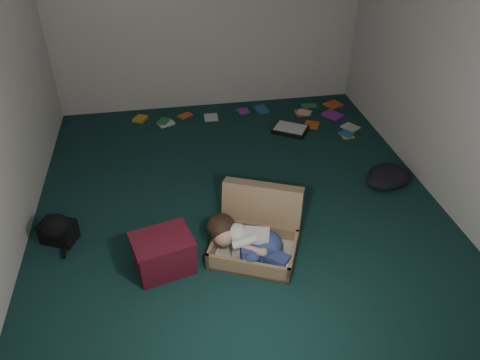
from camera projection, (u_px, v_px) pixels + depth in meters
name	position (u px, v px, depth m)	size (l,w,h in m)	color
floor	(237.00, 200.00, 4.78)	(4.50, 4.50, 0.00)	#102F2D
wall_back	(207.00, 10.00, 5.85)	(4.50, 4.50, 0.00)	silver
wall_front	(317.00, 266.00, 2.22)	(4.50, 4.50, 0.00)	silver
wall_right	(450.00, 65.00, 4.32)	(4.50, 4.50, 0.00)	silver
suitcase	(257.00, 232.00, 4.14)	(0.94, 0.93, 0.53)	#947651
person	(247.00, 241.00, 3.98)	(0.69, 0.59, 0.33)	white
maroon_bin	(163.00, 253.00, 3.91)	(0.56, 0.49, 0.33)	#54111E
backpack	(58.00, 231.00, 4.22)	(0.37, 0.30, 0.22)	black
clothing_pile	(393.00, 176.00, 5.01)	(0.46, 0.38, 0.15)	black
paper_tray	(290.00, 129.00, 5.94)	(0.52, 0.49, 0.06)	black
book_scatter	(269.00, 117.00, 6.27)	(2.90, 1.13, 0.02)	gold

